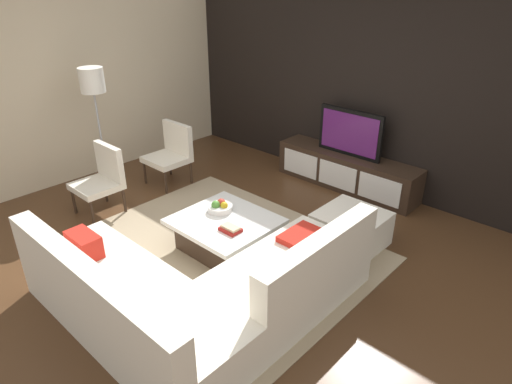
{
  "coord_description": "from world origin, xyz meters",
  "views": [
    {
      "loc": [
        3.02,
        -2.77,
        2.8
      ],
      "look_at": [
        -0.12,
        0.62,
        0.52
      ],
      "focal_mm": 31.29,
      "sensor_mm": 36.0,
      "label": 1
    }
  ],
  "objects_px": {
    "accent_chair_near": "(102,176)",
    "accent_chair_far": "(172,150)",
    "television": "(350,133)",
    "coffee_table": "(225,233)",
    "book_stack": "(230,229)",
    "floor_lamp": "(93,88)",
    "ottoman": "(351,229)",
    "media_console": "(346,171)",
    "sectional_couch": "(195,292)",
    "fruit_bowl": "(220,207)"
  },
  "relations": [
    {
      "from": "accent_chair_near",
      "to": "accent_chair_far",
      "type": "height_order",
      "value": "same"
    },
    {
      "from": "accent_chair_far",
      "to": "television",
      "type": "bearing_deg",
      "value": 48.98
    },
    {
      "from": "accent_chair_near",
      "to": "coffee_table",
      "type": "bearing_deg",
      "value": 23.26
    },
    {
      "from": "coffee_table",
      "to": "book_stack",
      "type": "xyz_separation_m",
      "value": [
        0.22,
        -0.13,
        0.21
      ]
    },
    {
      "from": "floor_lamp",
      "to": "coffee_table",
      "type": "bearing_deg",
      "value": 1.13
    },
    {
      "from": "ottoman",
      "to": "accent_chair_far",
      "type": "distance_m",
      "value": 2.88
    },
    {
      "from": "media_console",
      "to": "sectional_couch",
      "type": "distance_m",
      "value": 3.29
    },
    {
      "from": "television",
      "to": "book_stack",
      "type": "height_order",
      "value": "television"
    },
    {
      "from": "media_console",
      "to": "television",
      "type": "relative_size",
      "value": 2.19
    },
    {
      "from": "accent_chair_near",
      "to": "floor_lamp",
      "type": "relative_size",
      "value": 0.51
    },
    {
      "from": "floor_lamp",
      "to": "accent_chair_far",
      "type": "height_order",
      "value": "floor_lamp"
    },
    {
      "from": "accent_chair_far",
      "to": "accent_chair_near",
      "type": "bearing_deg",
      "value": -75.45
    },
    {
      "from": "accent_chair_far",
      "to": "fruit_bowl",
      "type": "bearing_deg",
      "value": -9.83
    },
    {
      "from": "television",
      "to": "floor_lamp",
      "type": "xyz_separation_m",
      "value": [
        -2.49,
        -2.34,
        0.62
      ]
    },
    {
      "from": "book_stack",
      "to": "fruit_bowl",
      "type": "bearing_deg",
      "value": 150.38
    },
    {
      "from": "ottoman",
      "to": "coffee_table",
      "type": "bearing_deg",
      "value": -133.61
    },
    {
      "from": "coffee_table",
      "to": "accent_chair_far",
      "type": "height_order",
      "value": "accent_chair_far"
    },
    {
      "from": "sectional_couch",
      "to": "ottoman",
      "type": "xyz_separation_m",
      "value": [
        0.36,
        1.97,
        -0.09
      ]
    },
    {
      "from": "media_console",
      "to": "coffee_table",
      "type": "xyz_separation_m",
      "value": [
        -0.1,
        -2.3,
        -0.05
      ]
    },
    {
      "from": "television",
      "to": "fruit_bowl",
      "type": "distance_m",
      "value": 2.25
    },
    {
      "from": "television",
      "to": "sectional_couch",
      "type": "distance_m",
      "value": 3.33
    },
    {
      "from": "television",
      "to": "coffee_table",
      "type": "xyz_separation_m",
      "value": [
        -0.1,
        -2.3,
        -0.62
      ]
    },
    {
      "from": "floor_lamp",
      "to": "ottoman",
      "type": "bearing_deg",
      "value": 17.61
    },
    {
      "from": "television",
      "to": "floor_lamp",
      "type": "bearing_deg",
      "value": -136.74
    },
    {
      "from": "media_console",
      "to": "accent_chair_near",
      "type": "xyz_separation_m",
      "value": [
        -1.9,
        -2.71,
        0.24
      ]
    },
    {
      "from": "media_console",
      "to": "sectional_couch",
      "type": "height_order",
      "value": "sectional_couch"
    },
    {
      "from": "floor_lamp",
      "to": "accent_chair_near",
      "type": "bearing_deg",
      "value": -32.11
    },
    {
      "from": "sectional_couch",
      "to": "accent_chair_near",
      "type": "height_order",
      "value": "accent_chair_near"
    },
    {
      "from": "sectional_couch",
      "to": "coffee_table",
      "type": "relative_size",
      "value": 2.32
    },
    {
      "from": "ottoman",
      "to": "media_console",
      "type": "bearing_deg",
      "value": 124.35
    },
    {
      "from": "sectional_couch",
      "to": "accent_chair_far",
      "type": "bearing_deg",
      "value": 145.97
    },
    {
      "from": "fruit_bowl",
      "to": "book_stack",
      "type": "xyz_separation_m",
      "value": [
        0.4,
        -0.23,
        -0.02
      ]
    },
    {
      "from": "coffee_table",
      "to": "floor_lamp",
      "type": "xyz_separation_m",
      "value": [
        -2.39,
        -0.05,
        1.24
      ]
    },
    {
      "from": "media_console",
      "to": "floor_lamp",
      "type": "relative_size",
      "value": 1.24
    },
    {
      "from": "sectional_couch",
      "to": "accent_chair_far",
      "type": "distance_m",
      "value": 3.01
    },
    {
      "from": "sectional_couch",
      "to": "coffee_table",
      "type": "xyz_separation_m",
      "value": [
        -0.61,
        0.95,
        -0.09
      ]
    },
    {
      "from": "sectional_couch",
      "to": "accent_chair_far",
      "type": "xyz_separation_m",
      "value": [
        -2.49,
        1.68,
        0.2
      ]
    },
    {
      "from": "book_stack",
      "to": "accent_chair_near",
      "type": "bearing_deg",
      "value": -171.84
    },
    {
      "from": "television",
      "to": "sectional_couch",
      "type": "relative_size",
      "value": 0.4
    },
    {
      "from": "floor_lamp",
      "to": "book_stack",
      "type": "bearing_deg",
      "value": -1.77
    },
    {
      "from": "coffee_table",
      "to": "accent_chair_far",
      "type": "bearing_deg",
      "value": 158.66
    },
    {
      "from": "ottoman",
      "to": "fruit_bowl",
      "type": "height_order",
      "value": "fruit_bowl"
    },
    {
      "from": "accent_chair_near",
      "to": "book_stack",
      "type": "xyz_separation_m",
      "value": [
        2.02,
        0.29,
        -0.08
      ]
    },
    {
      "from": "accent_chair_near",
      "to": "accent_chair_far",
      "type": "distance_m",
      "value": 1.15
    },
    {
      "from": "media_console",
      "to": "ottoman",
      "type": "distance_m",
      "value": 1.55
    },
    {
      "from": "television",
      "to": "accent_chair_near",
      "type": "distance_m",
      "value": 3.33
    },
    {
      "from": "book_stack",
      "to": "coffee_table",
      "type": "bearing_deg",
      "value": 149.7
    },
    {
      "from": "coffee_table",
      "to": "floor_lamp",
      "type": "distance_m",
      "value": 2.69
    },
    {
      "from": "accent_chair_far",
      "to": "coffee_table",
      "type": "bearing_deg",
      "value": -10.67
    },
    {
      "from": "floor_lamp",
      "to": "ottoman",
      "type": "relative_size",
      "value": 2.44
    }
  ]
}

